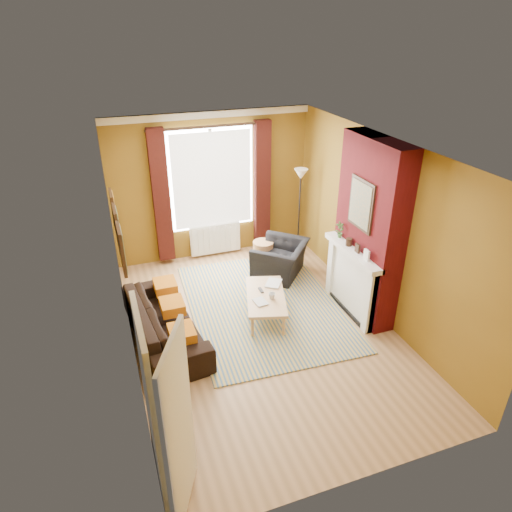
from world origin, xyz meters
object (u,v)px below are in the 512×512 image
Objects in this scene: wicker_stool at (263,253)px; armchair at (280,260)px; sofa at (164,322)px; coffee_table at (266,297)px; floor_lamp at (300,188)px.

armchair is at bearing -71.07° from wicker_stool.
sofa is 1.63× the size of coffee_table.
wicker_stool is (2.16, 1.67, -0.06)m from sofa.
sofa is at bearing -161.57° from coffee_table.
sofa is at bearing -21.42° from armchair.
wicker_stool is (-0.16, 0.47, -0.07)m from armchair.
sofa is 4.33× the size of wicker_stool.
sofa is 3.66m from floor_lamp.
armchair is 0.76× the size of coffee_table.
armchair is 2.01× the size of wicker_stool.
armchair reaches higher than wicker_stool.
wicker_stool is at bearing 87.41° from coffee_table.
floor_lamp is (0.81, 0.17, 1.15)m from wicker_stool.
floor_lamp is (1.36, 1.79, 1.05)m from coffee_table.
sofa is 2.73m from wicker_stool.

